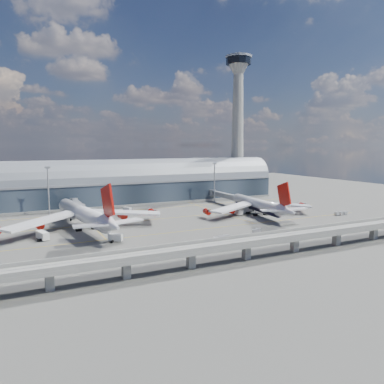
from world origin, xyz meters
name	(u,v)px	position (x,y,z in m)	size (l,w,h in m)	color
ground	(178,226)	(0.00, 0.00, 0.00)	(500.00, 500.00, 0.00)	#474744
taxi_lines	(160,218)	(0.00, 22.11, 0.01)	(200.00, 80.12, 0.01)	gold
terminal	(129,185)	(0.00, 77.99, 11.34)	(200.00, 30.00, 28.00)	#1E2833
control_tower	(238,125)	(85.00, 83.00, 51.64)	(19.00, 19.00, 103.00)	gray
guideway	(247,243)	(0.00, -55.00, 5.29)	(220.00, 8.50, 7.20)	gray
floodlight_mast_left	(48,190)	(-50.00, 55.00, 13.63)	(3.00, 0.70, 25.70)	gray
floodlight_mast_right	(214,182)	(50.00, 55.00, 13.63)	(3.00, 0.70, 25.70)	gray
airliner_left	(85,215)	(-39.17, 12.01, 6.62)	(72.30, 76.05, 23.18)	white
airliner_right	(259,205)	(49.95, 7.23, 5.24)	(60.96, 63.74, 20.22)	white
jet_bridge_left	(77,204)	(-36.00, 53.12, 5.18)	(4.40, 28.00, 7.25)	gray
jet_bridge_right	(222,195)	(53.64, 51.18, 5.18)	(4.40, 32.00, 7.25)	gray
service_truck_0	(43,235)	(-57.48, 1.16, 1.67)	(4.67, 8.19, 3.22)	silver
service_truck_1	(115,238)	(-32.54, -14.41, 1.56)	(5.80, 4.99, 3.09)	silver
service_truck_2	(243,211)	(44.36, 13.41, 1.61)	(8.64, 6.24, 3.09)	silver
service_truck_3	(237,212)	(40.06, 12.36, 1.64)	(2.91, 6.71, 3.21)	silver
service_truck_4	(249,208)	(51.92, 18.92, 1.62)	(4.06, 6.03, 3.20)	silver
service_truck_5	(127,209)	(-9.93, 47.62, 1.26)	(4.16, 5.41, 2.47)	silver
cargo_train_0	(256,231)	(24.35, -26.61, 0.91)	(5.36, 3.49, 1.74)	gray
cargo_train_1	(221,238)	(4.61, -30.91, 0.90)	(7.88, 3.53, 1.73)	gray
cargo_train_2	(341,213)	(88.65, -12.73, 0.93)	(8.11, 2.43, 1.79)	gray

